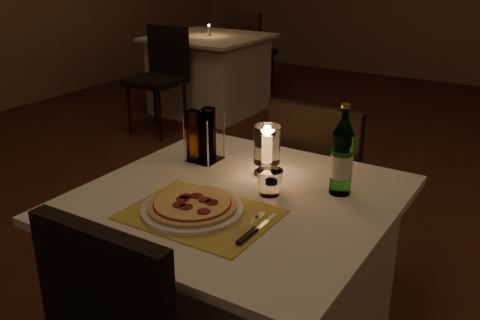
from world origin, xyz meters
The scene contains 15 objects.
main_table centered at (-0.13, -0.38, 0.37)m, with size 1.00×1.00×0.74m.
chair_far centered at (-0.13, 0.34, 0.55)m, with size 0.42×0.42×0.90m.
placemat centered at (-0.15, -0.56, 0.74)m, with size 0.45×0.34×0.00m, color gold.
plate centered at (-0.18, -0.56, 0.75)m, with size 0.32×0.32×0.01m, color white.
pizza centered at (-0.18, -0.56, 0.77)m, with size 0.28×0.28×0.02m.
fork centered at (0.02, -0.52, 0.75)m, with size 0.02×0.18×0.00m.
knife centered at (0.05, -0.58, 0.75)m, with size 0.02×0.22×0.01m.
tumbler centered at (-0.04, -0.31, 0.78)m, with size 0.09×0.09×0.09m, color white, non-canonical shape.
water_bottle centered at (0.16, -0.18, 0.87)m, with size 0.07×0.07×0.31m.
hurricane_candle centered at (-0.13, -0.17, 0.85)m, with size 0.10×0.10×0.18m.
cruet_caddy centered at (-0.40, -0.19, 0.84)m, with size 0.12×0.12×0.21m.
neighbor_table_left centered at (-2.24, 2.48, 0.37)m, with size 1.00×1.00×0.74m.
neighbor_chair_la centered at (-2.24, 1.76, 0.55)m, with size 0.42×0.42×0.90m.
neighbor_chair_lb centered at (-2.24, 3.19, 0.55)m, with size 0.42×0.42×0.90m.
neighbor_candle_left centered at (-2.24, 2.48, 0.79)m, with size 0.03×0.03×0.11m.
Camera 1 is at (0.74, -1.74, 1.51)m, focal length 40.00 mm.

